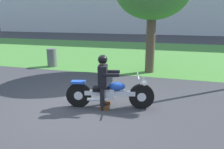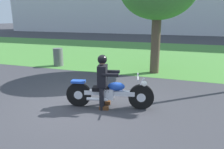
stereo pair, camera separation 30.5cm
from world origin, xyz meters
TOP-DOWN VIEW (x-y plane):
  - ground at (0.00, 0.00)m, footprint 120.00×120.00m
  - grass_verge at (0.00, 9.34)m, footprint 60.00×12.00m
  - motorcycle_lead at (0.77, 0.03)m, footprint 2.27×0.80m
  - rider_lead at (0.61, -0.00)m, footprint 0.62×0.54m
  - trash_can at (-3.34, 4.00)m, footprint 0.46×0.46m

SIDE VIEW (x-z plane):
  - ground at x=0.00m, z-range 0.00..0.00m
  - grass_verge at x=0.00m, z-range 0.00..0.01m
  - motorcycle_lead at x=0.77m, z-range -0.05..0.84m
  - trash_can at x=-3.34m, z-range 0.00..0.86m
  - rider_lead at x=0.61m, z-range 0.12..1.53m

